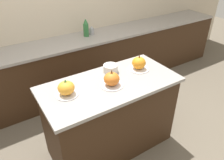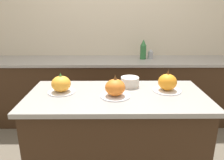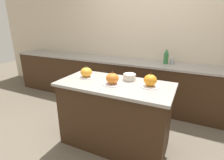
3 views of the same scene
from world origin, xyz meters
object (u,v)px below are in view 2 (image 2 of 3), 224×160
object	(u,v)px
pumpkin_cake_left	(61,85)
bottle_tall	(143,50)
mixing_bowl	(130,82)
pumpkin_cake_right	(167,83)
bottle_short	(150,54)
pumpkin_cake_center	(115,88)

from	to	relation	value
pumpkin_cake_left	bottle_tall	xyz separation A→B (m)	(0.85, 1.27, 0.06)
bottle_tall	mixing_bowl	distance (m)	1.17
mixing_bowl	bottle_tall	bearing A→B (deg)	76.27
bottle_tall	mixing_bowl	xyz separation A→B (m)	(-0.28, -1.13, -0.09)
pumpkin_cake_left	bottle_tall	bearing A→B (deg)	56.38
pumpkin_cake_right	bottle_short	bearing A→B (deg)	86.19
pumpkin_cake_center	bottle_tall	xyz separation A→B (m)	(0.41, 1.36, 0.06)
pumpkin_cake_right	mixing_bowl	xyz separation A→B (m)	(-0.30, 0.12, -0.03)
bottle_short	pumpkin_cake_left	bearing A→B (deg)	-126.35
bottle_short	bottle_tall	bearing A→B (deg)	-168.48
bottle_short	pumpkin_cake_right	bearing A→B (deg)	-93.81
pumpkin_cake_center	mixing_bowl	size ratio (longest dim) A/B	1.48
pumpkin_cake_left	mixing_bowl	bearing A→B (deg)	14.00
bottle_short	mixing_bowl	bearing A→B (deg)	-108.37
pumpkin_cake_center	bottle_short	bearing A→B (deg)	69.56
pumpkin_cake_left	pumpkin_cake_center	xyz separation A→B (m)	(0.44, -0.09, 0.00)
pumpkin_cake_right	pumpkin_cake_left	bearing A→B (deg)	-178.25
pumpkin_cake_center	bottle_tall	world-z (taller)	bottle_tall
pumpkin_cake_left	pumpkin_cake_right	xyz separation A→B (m)	(0.87, 0.03, 0.00)
pumpkin_cake_left	mixing_bowl	distance (m)	0.59
pumpkin_cake_right	mixing_bowl	world-z (taller)	pumpkin_cake_right
pumpkin_cake_right	bottle_short	distance (m)	1.27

